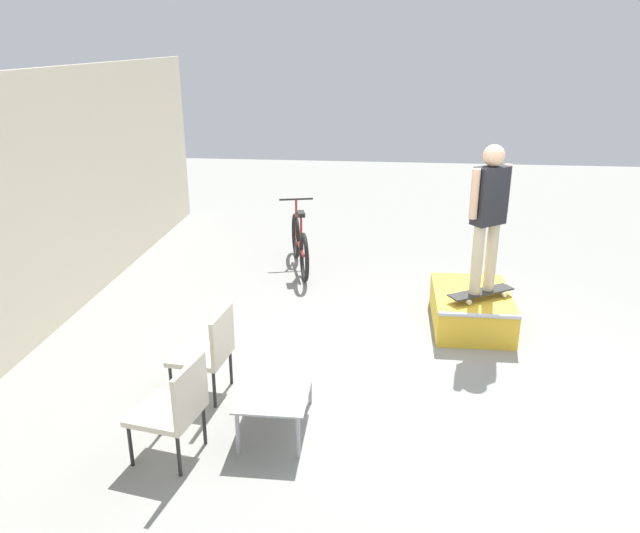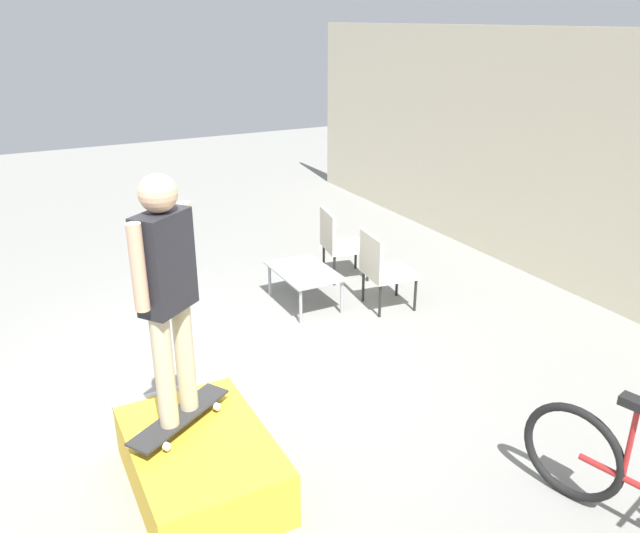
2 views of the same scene
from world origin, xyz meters
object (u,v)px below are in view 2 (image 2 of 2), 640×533
object	(u,v)px
skate_ramp_box	(201,462)
patio_chair_left	(339,241)
skateboard_on_ramp	(180,417)
coffee_table	(304,274)
person_skater	(167,282)
patio_chair_right	(383,267)

from	to	relation	value
skate_ramp_box	patio_chair_left	xyz separation A→B (m)	(-2.88, 2.73, 0.28)
skateboard_on_ramp	coffee_table	world-z (taller)	skateboard_on_ramp
person_skater	patio_chair_left	xyz separation A→B (m)	(-2.70, 2.80, -1.03)
patio_chair_left	skateboard_on_ramp	bearing A→B (deg)	144.82
person_skater	patio_chair_right	world-z (taller)	person_skater
skate_ramp_box	patio_chair_left	distance (m)	3.98
person_skater	patio_chair_right	size ratio (longest dim) A/B	1.93
coffee_table	patio_chair_right	size ratio (longest dim) A/B	1.05
skate_ramp_box	patio_chair_right	distance (m)	3.33
person_skater	patio_chair_right	xyz separation A→B (m)	(-1.71, 2.80, -1.03)
skateboard_on_ramp	person_skater	distance (m)	1.02
person_skater	coffee_table	bearing A→B (deg)	-170.06
coffee_table	patio_chair_right	bearing A→B (deg)	56.71
patio_chair_left	patio_chair_right	distance (m)	1.00
coffee_table	person_skater	bearing A→B (deg)	-43.33
skateboard_on_ramp	patio_chair_left	bearing A→B (deg)	-168.06
skate_ramp_box	patio_chair_right	size ratio (longest dim) A/B	1.52
skate_ramp_box	skateboard_on_ramp	bearing A→B (deg)	-158.42
patio_chair_left	patio_chair_right	xyz separation A→B (m)	(1.00, -0.00, 0.00)
skate_ramp_box	person_skater	bearing A→B (deg)	-158.42
skate_ramp_box	coffee_table	distance (m)	3.10
skate_ramp_box	person_skater	xyz separation A→B (m)	(-0.18, -0.07, 1.31)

